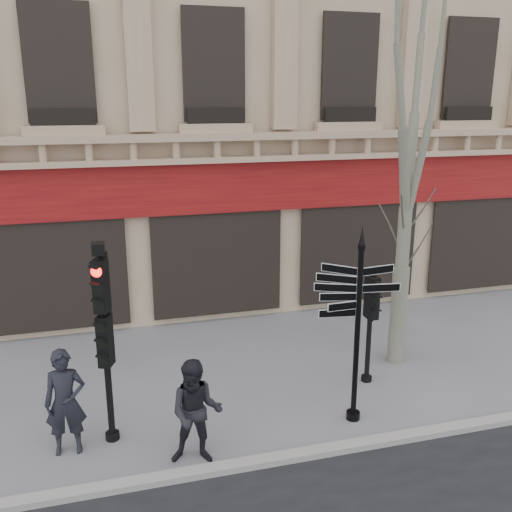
% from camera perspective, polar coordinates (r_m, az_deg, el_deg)
% --- Properties ---
extents(ground, '(80.00, 80.00, 0.00)m').
position_cam_1_polar(ground, '(11.16, 1.62, -15.59)').
color(ground, slate).
rests_on(ground, ground).
extents(kerb, '(80.00, 0.25, 0.12)m').
position_cam_1_polar(kerb, '(10.02, 4.12, -19.28)').
color(kerb, '#999691').
rests_on(kerb, ground).
extents(building, '(28.00, 15.52, 18.00)m').
position_cam_1_polar(building, '(22.01, -8.69, 23.87)').
color(building, tan).
rests_on(building, ground).
extents(fingerpost, '(1.95, 1.95, 3.68)m').
position_cam_1_polar(fingerpost, '(10.14, 10.29, -3.69)').
color(fingerpost, black).
rests_on(fingerpost, ground).
extents(traffic_signal_main, '(0.47, 0.41, 3.55)m').
position_cam_1_polar(traffic_signal_main, '(9.77, -15.00, -6.18)').
color(traffic_signal_main, black).
rests_on(traffic_signal_main, ground).
extents(traffic_signal_secondary, '(0.40, 0.29, 2.32)m').
position_cam_1_polar(traffic_signal_secondary, '(11.88, 11.37, -5.21)').
color(traffic_signal_secondary, black).
rests_on(traffic_signal_secondary, ground).
extents(plane_tree, '(3.24, 3.24, 8.60)m').
position_cam_1_polar(plane_tree, '(12.23, 15.60, 16.26)').
color(plane_tree, gray).
rests_on(plane_tree, ground).
extents(pedestrian_a, '(0.68, 0.45, 1.85)m').
position_cam_1_polar(pedestrian_a, '(10.21, -18.52, -13.70)').
color(pedestrian_a, black).
rests_on(pedestrian_a, ground).
extents(pedestrian_b, '(1.01, 0.87, 1.79)m').
position_cam_1_polar(pedestrian_b, '(9.54, -6.00, -15.29)').
color(pedestrian_b, black).
rests_on(pedestrian_b, ground).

